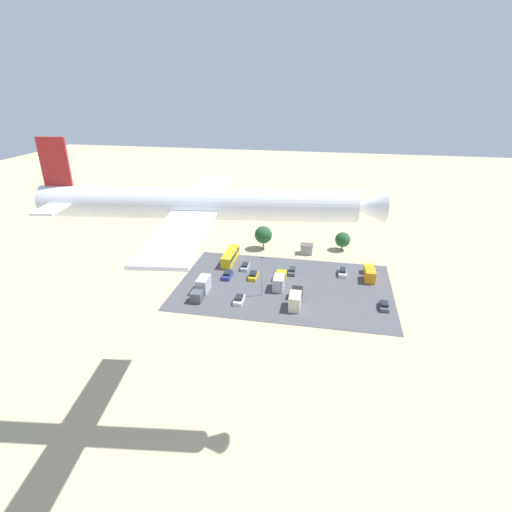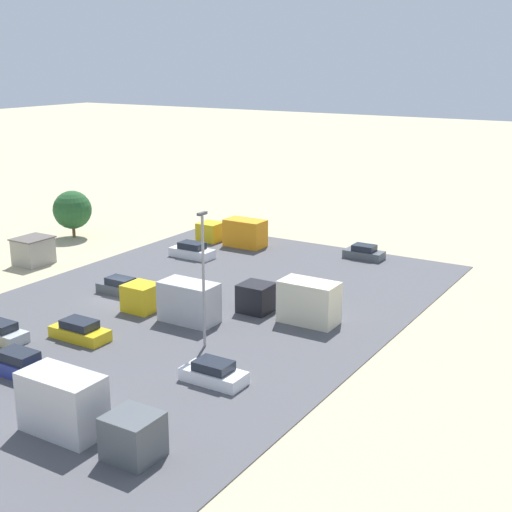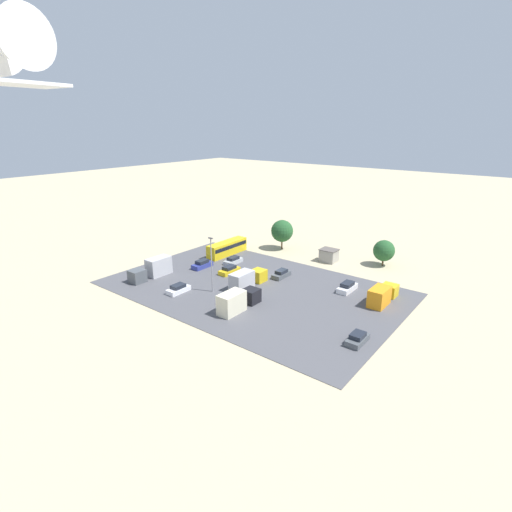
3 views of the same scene
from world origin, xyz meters
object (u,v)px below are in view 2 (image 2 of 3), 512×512
object	(u,v)px
parked_car_0	(19,365)
parked_truck_0	(175,301)
shed_building	(33,251)
parked_car_1	(214,373)
parked_car_2	(80,331)
parked_truck_1	(235,233)
parked_car_4	(192,251)
parked_car_6	(364,253)
parked_truck_2	(294,301)
parked_car_3	(0,332)
parked_truck_3	(82,412)
parked_car_5	(121,287)

from	to	relation	value
parked_car_0	parked_truck_0	world-z (taller)	parked_truck_0
shed_building	parked_truck_0	bearing A→B (deg)	77.25
parked_car_1	parked_car_2	xyz separation A→B (m)	(-0.80, -12.68, 0.01)
parked_car_0	parked_car_1	bearing A→B (deg)	-63.66
parked_truck_0	parked_truck_1	size ratio (longest dim) A/B	1.05
parked_car_4	parked_car_6	bearing A→B (deg)	120.04
parked_car_4	parked_truck_2	xyz separation A→B (m)	(10.51, 17.84, 0.88)
parked_truck_0	parked_car_3	bearing A→B (deg)	141.66
parked_truck_0	parked_truck_2	distance (m)	9.47
parked_car_0	shed_building	bearing A→B (deg)	46.40
parked_truck_2	shed_building	bearing A→B (deg)	89.59
parked_car_1	parked_car_4	size ratio (longest dim) A/B	0.90
parked_truck_0	parked_car_2	bearing A→B (deg)	155.03
parked_car_2	parked_car_1	bearing A→B (deg)	86.41
parked_car_1	parked_truck_3	size ratio (longest dim) A/B	0.49
parked_truck_1	parked_car_5	bearing A→B (deg)	-177.72
parked_car_2	parked_car_3	xyz separation A→B (m)	(3.26, -4.93, -0.03)
parked_truck_3	parked_car_4	bearing A→B (deg)	-152.79
parked_car_1	parked_car_5	bearing A→B (deg)	-120.85
parked_truck_0	parked_truck_2	size ratio (longest dim) A/B	1.01
parked_car_5	parked_car_6	bearing A→B (deg)	-32.03
parked_car_4	parked_car_6	xyz separation A→B (m)	(-8.99, 15.55, -0.06)
parked_car_5	parked_truck_0	distance (m)	8.23
parked_car_3	parked_car_4	xyz separation A→B (m)	(-25.75, -1.37, 0.07)
parked_car_4	parked_car_6	size ratio (longest dim) A/B	1.17
parked_truck_3	parked_truck_0	bearing A→B (deg)	-157.63
parked_car_2	parked_truck_2	world-z (taller)	parked_truck_2
parked_car_1	shed_building	bearing A→B (deg)	-112.53
parked_car_4	parked_car_5	size ratio (longest dim) A/B	1.11
parked_car_5	parked_truck_2	world-z (taller)	parked_truck_2
parked_car_0	parked_car_1	distance (m)	12.97
parked_car_3	parked_truck_2	bearing A→B (deg)	-47.24
parked_car_5	parked_truck_0	xyz separation A→B (m)	(2.26, 7.87, 0.85)
parked_car_6	parked_car_1	bearing A→B (deg)	6.05
parked_car_5	parked_car_1	bearing A→B (deg)	-120.85
shed_building	parked_car_5	distance (m)	14.38
parked_car_5	parked_car_4	bearing A→B (deg)	7.78
parked_car_0	parked_car_4	world-z (taller)	parked_car_0
parked_car_1	parked_car_5	xyz separation A→B (m)	(-10.27, -17.19, 0.02)
shed_building	parked_truck_0	world-z (taller)	parked_truck_0
parked_car_3	parked_car_5	xyz separation A→B (m)	(-12.73, 0.41, 0.04)
parked_truck_0	parked_car_4	bearing A→B (deg)	32.29
shed_building	parked_truck_1	distance (m)	21.62
parked_car_2	parked_car_5	xyz separation A→B (m)	(-9.47, -4.51, 0.01)
parked_car_3	parked_car_6	world-z (taller)	parked_car_6
parked_car_3	parked_truck_1	size ratio (longest dim) A/B	0.55
parked_car_6	parked_truck_1	bearing A→B (deg)	-81.16
parked_car_1	parked_truck_0	size ratio (longest dim) A/B	0.50
parked_truck_1	shed_building	bearing A→B (deg)	141.96
shed_building	parked_car_2	bearing A→B (deg)	56.79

